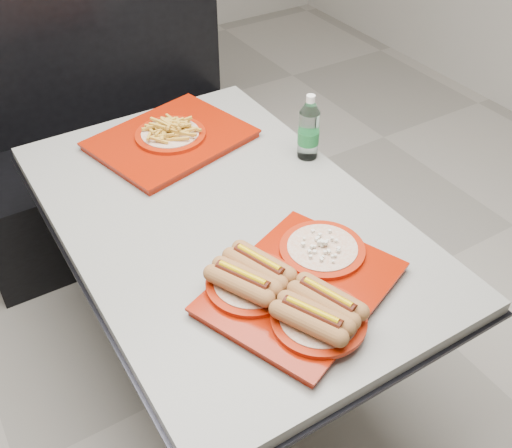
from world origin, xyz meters
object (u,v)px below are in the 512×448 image
tray_near (296,285)px  tray_far (171,136)px  water_bottle (309,131)px  diner_table (225,254)px  booth_bench (109,145)px

tray_near → tray_far: tray_near is taller
tray_far → water_bottle: bearing=-41.3°
diner_table → water_bottle: 0.49m
tray_near → water_bottle: 0.66m
tray_near → booth_bench: bearing=89.8°
booth_bench → tray_near: bearing=-90.2°
diner_table → tray_far: bearing=85.0°
booth_bench → water_bottle: 1.14m
tray_far → booth_bench: bearing=93.3°
tray_far → water_bottle: water_bottle is taller
booth_bench → tray_far: bearing=-86.7°
tray_far → diner_table: bearing=-95.0°
tray_far → water_bottle: 0.48m
water_bottle → tray_far: bearing=138.7°
water_bottle → tray_near: bearing=-127.9°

